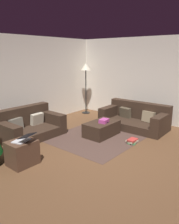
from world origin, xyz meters
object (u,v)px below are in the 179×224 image
tv_remote (105,122)px  corner_lamp (86,71)px  side_table (22,153)px  gift_box (104,121)px  couch_right (135,118)px  book_stack (132,141)px  couch_left (29,126)px  ottoman (102,129)px  laptop (23,139)px

tv_remote → corner_lamp: 2.68m
side_table → gift_box: bearing=-7.1°
couch_right → tv_remote: size_ratio=11.76×
book_stack → couch_left: bearing=119.1°
ottoman → book_stack: ottoman is taller
side_table → corner_lamp: (3.77, 1.62, 1.28)m
ottoman → side_table: 2.28m
laptop → corner_lamp: (3.75, 1.67, 0.99)m
gift_box → book_stack: size_ratio=0.92×
gift_box → side_table: (-2.27, 0.28, -0.17)m
couch_left → side_table: couch_left is taller
gift_box → tv_remote: bearing=-39.3°
couch_left → book_stack: 2.66m
couch_right → gift_box: bearing=75.7°
tv_remote → side_table: side_table is taller
couch_right → gift_box: couch_right is taller
ottoman → laptop: 2.29m
couch_right → ottoman: (-1.18, 0.34, -0.09)m
ottoman → corner_lamp: bearing=50.7°
laptop → gift_box: bearing=-5.9°
ottoman → book_stack: 0.90m
couch_left → corner_lamp: bearing=-171.2°
ottoman → gift_box: gift_box is taller
tv_remote → side_table: size_ratio=0.31×
ottoman → gift_box: size_ratio=3.65×
gift_box → book_stack: bearing=-87.7°
couch_right → ottoman: size_ratio=2.00×
couch_left → tv_remote: couch_left is taller
corner_lamp → couch_left: bearing=-171.5°
couch_left → laptop: bearing=51.9°
couch_left → ottoman: couch_left is taller
couch_left → couch_right: couch_left is taller
side_table → couch_left: bearing=50.0°
couch_right → tv_remote: couch_right is taller
couch_right → book_stack: 1.28m
laptop → corner_lamp: corner_lamp is taller
ottoman → corner_lamp: size_ratio=0.53×
corner_lamp → tv_remote: bearing=-127.4°
side_table → laptop: size_ratio=1.17×
tv_remote → side_table: bearing=163.6°
corner_lamp → gift_box: bearing=-128.2°
couch_left → laptop: (-1.00, -1.26, 0.26)m
tv_remote → corner_lamp: corner_lamp is taller
side_table → laptop: (0.02, -0.05, 0.30)m
side_table → corner_lamp: 4.30m
gift_box → ottoman: bearing=91.4°
side_table → book_stack: size_ratio=1.86×
tv_remote → book_stack: (0.01, -0.80, -0.32)m
couch_right → side_table: bearing=79.6°
tv_remote → side_table: 2.32m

